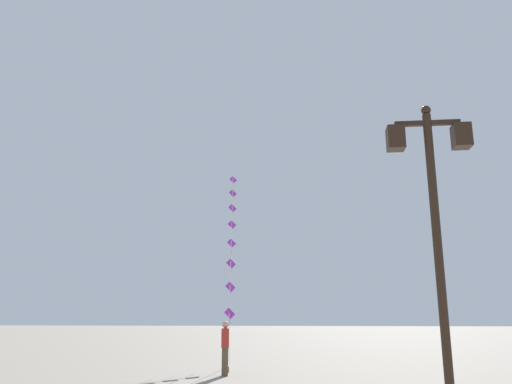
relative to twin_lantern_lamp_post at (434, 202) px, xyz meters
The scene contains 4 objects.
ground_plane 13.05m from the twin_lantern_lamp_post, 98.99° to the left, with size 160.00×160.00×0.00m, color gray.
twin_lantern_lamp_post is the anchor object (origin of this frame).
kite_train 16.11m from the twin_lantern_lamp_post, 110.29° to the left, with size 1.59×9.72×9.69m.
kite_flyer 10.41m from the twin_lantern_lamp_post, 118.49° to the left, with size 0.29×0.62×1.71m.
Camera 1 is at (-0.09, -0.54, 1.88)m, focal length 35.43 mm.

